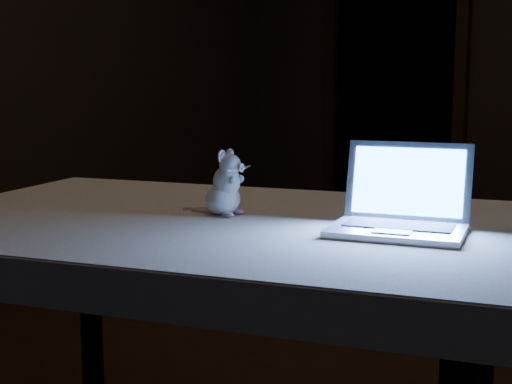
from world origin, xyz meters
The scene contains 5 objects.
doorway centered at (-1.10, 2.50, 1.06)m, with size 1.06×0.36×2.13m, color black, non-canonical shape.
table centered at (0.20, -0.65, 0.38)m, with size 1.41×0.91×0.76m, color black, non-canonical shape.
tablecloth centered at (0.28, -0.60, 0.72)m, with size 1.51×1.00×0.09m, color beige, non-canonical shape.
laptop centered at (0.63, -0.54, 0.86)m, with size 0.28×0.25×0.19m, color silver, non-canonical shape.
plush_mouse centered at (0.19, -0.62, 0.84)m, with size 0.12×0.12×0.16m, color silver, non-canonical shape.
Camera 1 is at (1.40, -1.94, 1.10)m, focal length 52.00 mm.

